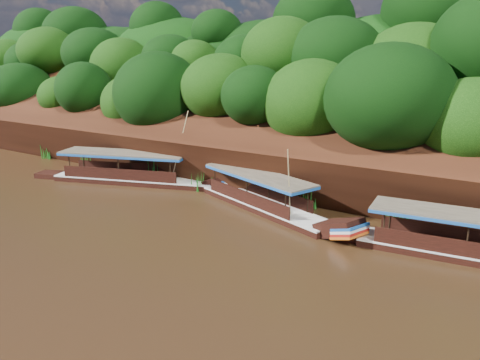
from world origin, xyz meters
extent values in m
plane|color=black|center=(0.00, 0.00, 0.00)|extent=(160.00, 160.00, 0.00)
cube|color=black|center=(0.00, 16.00, 3.50)|extent=(120.00, 16.12, 13.64)
cube|color=black|center=(0.00, 26.00, 0.00)|extent=(120.00, 24.00, 12.00)
ellipsoid|color=#0F3609|center=(-36.00, 14.00, 3.20)|extent=(16.00, 8.00, 6.00)
ellipsoid|color=#0F3609|center=(-30.00, 22.00, 9.00)|extent=(20.00, 10.00, 8.00)
ellipsoid|color=#0F3609|center=(-6.00, 15.00, 3.50)|extent=(18.00, 8.00, 6.40)
ellipsoid|color=#0F3609|center=(0.00, 23.00, 9.20)|extent=(24.00, 11.00, 8.40)
cube|color=brown|center=(12.03, 6.43, 2.34)|extent=(9.94, 3.43, 0.12)
cube|color=#1954A5|center=(12.03, 6.43, 2.23)|extent=(9.94, 3.43, 0.17)
cube|color=black|center=(-0.64, 7.53, 0.00)|extent=(11.73, 6.00, 0.88)
cube|color=silver|center=(-0.64, 7.53, 0.42)|extent=(11.75, 6.06, 0.10)
cube|color=black|center=(5.55, 5.29, 0.68)|extent=(3.16, 2.46, 1.65)
cube|color=#1954A5|center=(6.24, 5.04, 0.97)|extent=(1.92, 2.06, 0.60)
cube|color=#B11C13|center=(6.24, 5.04, 0.64)|extent=(1.92, 2.06, 0.60)
cube|color=brown|center=(-1.33, 7.78, 2.35)|extent=(9.45, 5.44, 0.12)
cube|color=#1954A5|center=(-1.33, 7.78, 2.23)|extent=(9.45, 5.44, 0.18)
cylinder|color=tan|center=(1.91, 5.99, 2.67)|extent=(0.24, 1.00, 4.38)
cube|color=black|center=(-13.09, 7.76, 0.00)|extent=(13.57, 6.53, 0.92)
cube|color=silver|center=(-13.09, 7.76, 0.44)|extent=(13.59, 6.59, 0.10)
cube|color=black|center=(-5.87, 10.23, 0.72)|extent=(3.57, 2.64, 1.82)
cube|color=#1954A5|center=(-5.06, 10.50, 1.03)|extent=(2.14, 2.21, 0.68)
cube|color=#B11C13|center=(-5.06, 10.50, 0.68)|extent=(2.14, 2.21, 0.68)
cube|color=brown|center=(-13.89, 7.49, 2.48)|extent=(10.89, 5.90, 0.12)
cube|color=#1954A5|center=(-13.89, 7.49, 2.35)|extent=(10.89, 5.90, 0.18)
cylinder|color=tan|center=(-9.13, 8.90, 3.31)|extent=(1.19, 1.12, 5.52)
cone|color=#1D6C1B|center=(-27.14, 9.56, 1.00)|extent=(1.50, 1.50, 2.01)
cone|color=#1D6C1B|center=(-20.66, 9.41, 0.79)|extent=(1.50, 1.50, 1.58)
cone|color=#1D6C1B|center=(-12.32, 9.17, 1.06)|extent=(1.50, 1.50, 2.11)
cone|color=#1D6C1B|center=(-7.02, 8.94, 0.83)|extent=(1.50, 1.50, 1.65)
cone|color=#1D6C1B|center=(1.92, 9.31, 0.74)|extent=(1.50, 1.50, 1.49)
cone|color=#1D6C1B|center=(7.71, 9.49, 1.14)|extent=(1.50, 1.50, 2.28)
camera|label=1|loc=(14.23, -18.89, 10.37)|focal=35.00mm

